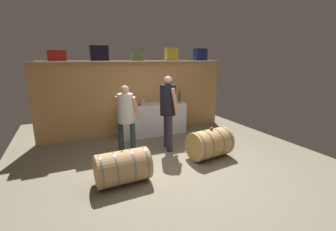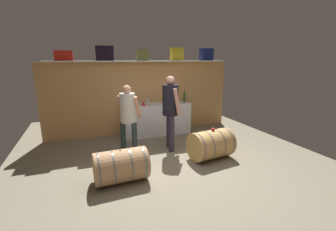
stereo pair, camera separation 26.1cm
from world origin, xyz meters
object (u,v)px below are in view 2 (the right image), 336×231
object	(u,v)px
toolcase_red	(64,56)
wine_glass	(148,101)
wine_barrel_far	(121,166)
work_cabinet	(157,119)
visitor_tasting	(128,113)
wine_bottle_green	(184,97)
winemaker_pouring	(171,105)
toolcase_olive	(142,55)
toolcase_black	(105,53)
red_funnel	(143,103)
wine_barrel_near	(211,144)
tasting_cup	(213,129)
toolcase_navy	(206,54)
toolcase_yellow	(177,54)

from	to	relation	value
toolcase_red	wine_glass	world-z (taller)	toolcase_red
toolcase_red	wine_barrel_far	world-z (taller)	toolcase_red
toolcase_red	work_cabinet	size ratio (longest dim) A/B	0.22
visitor_tasting	wine_bottle_green	bearing A→B (deg)	70.68
winemaker_pouring	visitor_tasting	bearing A→B (deg)	-81.52
wine_bottle_green	visitor_tasting	size ratio (longest dim) A/B	0.22
toolcase_red	toolcase_olive	size ratio (longest dim) A/B	1.31
wine_glass	wine_barrel_far	distance (m)	2.59
toolcase_black	visitor_tasting	xyz separation A→B (m)	(0.26, -1.37, -1.25)
red_funnel	wine_barrel_near	size ratio (longest dim) A/B	0.12
red_funnel	visitor_tasting	distance (m)	1.25
red_funnel	wine_barrel_far	distance (m)	2.48
red_funnel	toolcase_black	bearing A→B (deg)	162.33
wine_bottle_green	winemaker_pouring	bearing A→B (deg)	-126.90
red_funnel	winemaker_pouring	bearing A→B (deg)	-72.98
tasting_cup	visitor_tasting	bearing A→B (deg)	153.18
toolcase_navy	visitor_tasting	xyz separation A→B (m)	(-2.63, -1.37, -1.24)
wine_bottle_green	red_funnel	bearing A→B (deg)	-176.53
toolcase_red	work_cabinet	distance (m)	2.80
toolcase_black	wine_barrel_far	bearing A→B (deg)	-91.68
wine_barrel_near	visitor_tasting	distance (m)	1.88
wine_barrel_near	wine_bottle_green	bearing A→B (deg)	74.64
wine_bottle_green	tasting_cup	xyz separation A→B (m)	(-0.25, -1.97, -0.38)
work_cabinet	red_funnel	world-z (taller)	red_funnel
work_cabinet	red_funnel	xyz separation A→B (m)	(-0.39, -0.08, 0.48)
toolcase_black	toolcase_navy	bearing A→B (deg)	0.85
work_cabinet	toolcase_yellow	bearing A→B (deg)	16.46
toolcase_navy	wine_barrel_far	xyz separation A→B (m)	(-3.00, -2.47, -1.90)
wine_barrel_far	visitor_tasting	xyz separation A→B (m)	(0.37, 1.10, 0.66)
toolcase_black	work_cabinet	xyz separation A→B (m)	(1.28, -0.20, -1.76)
toolcase_olive	tasting_cup	distance (m)	2.81
toolcase_yellow	wine_barrel_far	xyz separation A→B (m)	(-2.06, -2.47, -1.91)
toolcase_red	toolcase_navy	xyz separation A→B (m)	(3.83, 0.00, 0.05)
wine_bottle_green	tasting_cup	world-z (taller)	wine_bottle_green
tasting_cup	toolcase_red	bearing A→B (deg)	142.20
toolcase_navy	visitor_tasting	bearing A→B (deg)	-151.30
toolcase_navy	wine_barrel_near	distance (m)	3.06
toolcase_navy	visitor_tasting	distance (m)	3.22
visitor_tasting	work_cabinet	bearing A→B (deg)	87.57
toolcase_red	visitor_tasting	distance (m)	2.17
toolcase_yellow	wine_glass	bearing A→B (deg)	-164.74
wine_bottle_green	wine_glass	size ratio (longest dim) A/B	2.44
wine_glass	visitor_tasting	world-z (taller)	visitor_tasting
winemaker_pouring	visitor_tasting	distance (m)	0.97
wine_bottle_green	red_funnel	distance (m)	1.23
toolcase_navy	visitor_tasting	size ratio (longest dim) A/B	0.22
toolcase_red	wine_barrel_near	bearing A→B (deg)	-37.43
wine_bottle_green	visitor_tasting	distance (m)	2.19
work_cabinet	wine_barrel_far	size ratio (longest dim) A/B	2.02
wine_barrel_far	red_funnel	bearing A→B (deg)	63.25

